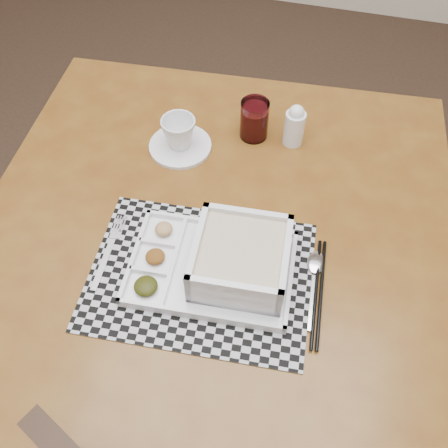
% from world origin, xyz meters
% --- Properties ---
extents(floor, '(5.00, 5.00, 0.00)m').
position_xyz_m(floor, '(0.00, 0.00, 0.00)').
color(floor, '#312218').
rests_on(floor, ground).
extents(dining_table, '(1.09, 1.09, 0.76)m').
position_xyz_m(dining_table, '(0.36, 0.22, 0.68)').
color(dining_table, '#572D0F').
rests_on(dining_table, ground).
extents(placemat, '(0.46, 0.36, 0.00)m').
position_xyz_m(placemat, '(0.37, 0.09, 0.76)').
color(placemat, '#A8A9B0').
rests_on(placemat, dining_table).
extents(serving_tray, '(0.34, 0.24, 0.09)m').
position_xyz_m(serving_tray, '(0.42, 0.11, 0.80)').
color(serving_tray, white).
rests_on(serving_tray, placemat).
extents(fork, '(0.03, 0.19, 0.00)m').
position_xyz_m(fork, '(0.17, 0.10, 0.77)').
color(fork, silver).
rests_on(fork, placemat).
extents(spoon, '(0.04, 0.18, 0.01)m').
position_xyz_m(spoon, '(0.58, 0.16, 0.77)').
color(spoon, silver).
rests_on(spoon, placemat).
extents(chopsticks, '(0.04, 0.24, 0.01)m').
position_xyz_m(chopsticks, '(0.60, 0.11, 0.77)').
color(chopsticks, black).
rests_on(chopsticks, placemat).
extents(saucer, '(0.15, 0.15, 0.01)m').
position_xyz_m(saucer, '(0.22, 0.42, 0.77)').
color(saucer, white).
rests_on(saucer, dining_table).
extents(cup, '(0.10, 0.10, 0.08)m').
position_xyz_m(cup, '(0.22, 0.42, 0.81)').
color(cup, white).
rests_on(cup, saucer).
extents(juice_glass, '(0.07, 0.07, 0.10)m').
position_xyz_m(juice_glass, '(0.38, 0.51, 0.81)').
color(juice_glass, white).
rests_on(juice_glass, dining_table).
extents(creamer_bottle, '(0.05, 0.05, 0.11)m').
position_xyz_m(creamer_bottle, '(0.48, 0.51, 0.81)').
color(creamer_bottle, white).
rests_on(creamer_bottle, dining_table).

